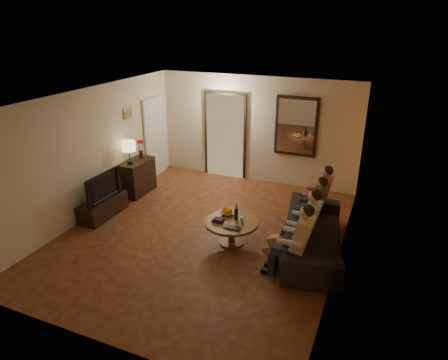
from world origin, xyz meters
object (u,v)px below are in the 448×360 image
at_px(person_a, 297,245).
at_px(person_d, 319,199).
at_px(person_c, 313,212).
at_px(bowl, 227,213).
at_px(sofa, 314,233).
at_px(person_b, 306,227).
at_px(table_lamp, 129,152).
at_px(coffee_table, 231,232).
at_px(laptop, 231,229).
at_px(tv_stand, 103,207).
at_px(dog, 281,242).
at_px(wine_bottle, 236,212).
at_px(tv, 100,186).
at_px(dresser, 137,177).

relative_size(person_a, person_d, 1.00).
bearing_deg(person_c, bowl, -164.57).
bearing_deg(bowl, sofa, 4.11).
relative_size(person_a, person_b, 1.00).
height_order(person_a, person_b, same).
relative_size(table_lamp, person_a, 0.45).
bearing_deg(table_lamp, sofa, -9.11).
relative_size(person_c, coffee_table, 1.23).
height_order(coffee_table, laptop, laptop).
distance_m(tv_stand, sofa, 4.31).
height_order(table_lamp, tv_stand, table_lamp).
relative_size(person_b, laptop, 3.65).
relative_size(dog, wine_bottle, 1.81).
relative_size(person_b, wine_bottle, 3.87).
distance_m(tv_stand, dog, 3.82).
xyz_separation_m(wine_bottle, laptop, (0.05, -0.38, -0.14)).
distance_m(person_a, dog, 0.70).
bearing_deg(person_b, tv_stand, -179.07).
relative_size(dog, coffee_table, 0.58).
height_order(person_c, bowl, person_c).
bearing_deg(person_d, table_lamp, -177.11).
height_order(person_a, coffee_table, person_a).
xyz_separation_m(table_lamp, coffee_table, (2.87, -1.02, -0.84)).
bearing_deg(tv, sofa, -85.10).
bearing_deg(tv_stand, coffee_table, 0.66).
xyz_separation_m(person_a, person_b, (0.00, 0.60, 0.00)).
distance_m(table_lamp, tv_stand, 1.38).
height_order(bowl, wine_bottle, wine_bottle).
xyz_separation_m(dresser, coffee_table, (2.87, -1.24, -0.17)).
height_order(person_c, coffee_table, person_c).
bearing_deg(tv, dog, -90.54).
height_order(tv_stand, tv, tv).
height_order(bowl, laptop, bowl).
distance_m(dresser, dog, 4.04).
distance_m(person_c, laptop, 1.53).
distance_m(person_c, coffee_table, 1.52).
bearing_deg(wine_bottle, sofa, 9.71).
distance_m(table_lamp, person_b, 4.33).
relative_size(table_lamp, tv, 0.52).
distance_m(person_d, coffee_table, 1.85).
xyz_separation_m(tv_stand, tv, (0.00, -0.00, 0.49)).
bearing_deg(wine_bottle, table_lamp, 162.44).
height_order(tv, dog, tv).
height_order(tv_stand, person_c, person_c).
bearing_deg(sofa, tv, 85.20).
bearing_deg(tv_stand, bowl, 5.37).
distance_m(sofa, person_a, 0.94).
bearing_deg(coffee_table, dresser, 156.56).
bearing_deg(person_d, dog, -106.11).
xyz_separation_m(table_lamp, tv_stand, (0.00, -1.06, -0.88)).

